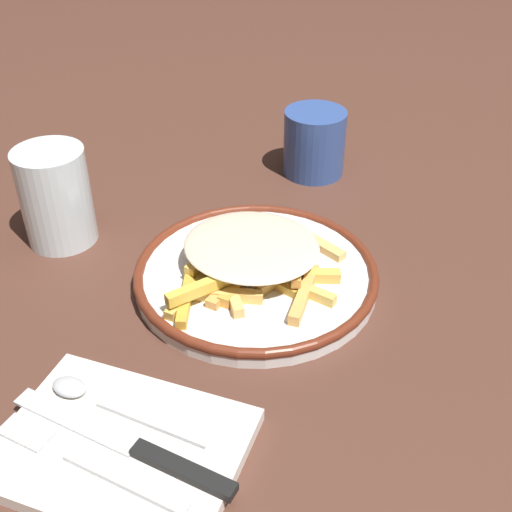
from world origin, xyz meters
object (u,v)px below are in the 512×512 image
object	(u,v)px
spoon	(101,400)
coffee_mug	(315,142)
water_glass	(56,197)
plate	(256,274)
fork	(89,463)
napkin	(121,448)
fries_heap	(252,258)
knife	(139,450)

from	to	relation	value
spoon	coffee_mug	bearing A→B (deg)	-7.19
spoon	water_glass	xyz separation A→B (m)	(0.22, 0.18, 0.04)
plate	coffee_mug	world-z (taller)	coffee_mug
plate	fork	distance (m)	0.28
spoon	coffee_mug	world-z (taller)	coffee_mug
napkin	coffee_mug	distance (m)	0.51
fries_heap	water_glass	bearing A→B (deg)	87.37
fork	knife	world-z (taller)	knife
fries_heap	knife	world-z (taller)	fries_heap
water_glass	fries_heap	bearing A→B (deg)	-92.63
plate	fries_heap	xyz separation A→B (m)	(-0.00, 0.00, 0.02)
plate	spoon	xyz separation A→B (m)	(-0.22, 0.07, 0.01)
fries_heap	spoon	xyz separation A→B (m)	(-0.21, 0.06, -0.02)
fork	knife	size ratio (longest dim) A/B	0.84
plate	napkin	bearing A→B (deg)	172.81
knife	spoon	bearing A→B (deg)	56.93
knife	coffee_mug	distance (m)	0.52
plate	napkin	world-z (taller)	plate
fries_heap	spoon	distance (m)	0.22
plate	spoon	world-z (taller)	spoon
fries_heap	napkin	world-z (taller)	fries_heap
coffee_mug	water_glass	bearing A→B (deg)	136.96
napkin	coffee_mug	bearing A→B (deg)	-2.89
plate	fries_heap	size ratio (longest dim) A/B	1.26
plate	spoon	size ratio (longest dim) A/B	1.72
water_glass	coffee_mug	size ratio (longest dim) A/B	1.03
fries_heap	coffee_mug	xyz separation A→B (m)	(0.27, 0.00, 0.01)
fork	water_glass	distance (m)	0.35
fries_heap	knife	size ratio (longest dim) A/B	1.00
fries_heap	water_glass	distance (m)	0.24
knife	water_glass	size ratio (longest dim) A/B	1.82
napkin	knife	distance (m)	0.02
knife	coffee_mug	bearing A→B (deg)	-0.80
plate	knife	world-z (taller)	same
plate	knife	distance (m)	0.25
napkin	coffee_mug	xyz separation A→B (m)	(0.51, -0.03, 0.04)
water_glass	plate	bearing A→B (deg)	-91.81
plate	coffee_mug	distance (m)	0.27
spoon	plate	bearing A→B (deg)	-17.00
knife	water_glass	bearing A→B (deg)	42.02
plate	coffee_mug	bearing A→B (deg)	1.15
water_glass	coffee_mug	bearing A→B (deg)	-43.04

